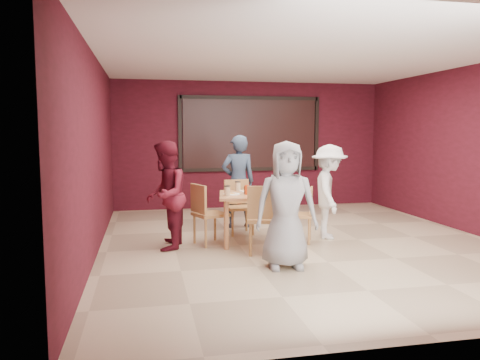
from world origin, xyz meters
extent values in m
plane|color=tan|center=(0.00, 0.00, 0.00)|extent=(7.00, 7.00, 0.00)
cube|color=black|center=(0.00, 3.45, 1.65)|extent=(3.00, 0.02, 1.50)
cube|color=#B6774B|center=(-0.75, 0.12, 0.74)|extent=(1.11, 1.11, 0.04)
cylinder|color=#B6774B|center=(-1.06, 0.56, 0.36)|extent=(0.07, 0.07, 0.72)
cylinder|color=#B6774B|center=(-0.30, 0.43, 0.36)|extent=(0.07, 0.07, 0.72)
cylinder|color=#B6774B|center=(-1.19, -0.20, 0.36)|extent=(0.07, 0.07, 0.72)
cylinder|color=#B6774B|center=(-0.43, -0.33, 0.36)|extent=(0.07, 0.07, 0.72)
cylinder|color=white|center=(-0.75, -0.19, 0.77)|extent=(0.24, 0.24, 0.01)
cone|color=#E8BB51|center=(-0.75, -0.19, 0.78)|extent=(0.22, 0.22, 0.02)
cylinder|color=beige|center=(-0.61, -0.28, 0.83)|extent=(0.09, 0.09, 0.14)
cylinder|color=black|center=(-0.61, -0.28, 0.91)|extent=(0.09, 0.09, 0.01)
cylinder|color=white|center=(-0.75, 0.42, 0.77)|extent=(0.24, 0.24, 0.01)
cone|color=#E8BB51|center=(-0.75, 0.42, 0.78)|extent=(0.22, 0.22, 0.02)
cylinder|color=beige|center=(-0.88, 0.51, 0.83)|extent=(0.09, 0.09, 0.14)
cylinder|color=black|center=(-0.88, 0.51, 0.91)|extent=(0.09, 0.09, 0.01)
cylinder|color=white|center=(-1.05, 0.12, 0.77)|extent=(0.24, 0.24, 0.01)
cone|color=#E8BB51|center=(-1.05, 0.12, 0.78)|extent=(0.22, 0.22, 0.02)
cylinder|color=beige|center=(-1.14, -0.02, 0.83)|extent=(0.09, 0.09, 0.14)
cylinder|color=black|center=(-1.14, -0.02, 0.91)|extent=(0.09, 0.09, 0.01)
cylinder|color=white|center=(-0.44, 0.12, 0.77)|extent=(0.24, 0.24, 0.01)
cone|color=#E8BB51|center=(-0.44, 0.12, 0.78)|extent=(0.22, 0.22, 0.02)
cylinder|color=beige|center=(-0.35, 0.25, 0.83)|extent=(0.09, 0.09, 0.14)
cylinder|color=black|center=(-0.35, 0.25, 0.91)|extent=(0.09, 0.09, 0.01)
cylinder|color=silver|center=(-0.67, 0.09, 0.81)|extent=(0.06, 0.06, 0.10)
cylinder|color=silver|center=(-0.73, 0.04, 0.80)|extent=(0.05, 0.05, 0.08)
cylinder|color=red|center=(-0.83, 0.07, 0.83)|extent=(0.07, 0.07, 0.15)
cube|color=black|center=(-0.79, 0.12, 0.82)|extent=(0.15, 0.11, 0.12)
cube|color=#AF8C44|center=(-0.70, -0.50, 0.48)|extent=(0.57, 0.57, 0.04)
cylinder|color=#AF8C44|center=(-0.47, -0.36, 0.23)|extent=(0.04, 0.04, 0.46)
cylinder|color=#AF8C44|center=(-0.84, -0.27, 0.23)|extent=(0.04, 0.04, 0.46)
cylinder|color=#AF8C44|center=(-0.56, -0.73, 0.23)|extent=(0.04, 0.04, 0.46)
cylinder|color=#AF8C44|center=(-0.93, -0.64, 0.23)|extent=(0.04, 0.04, 0.46)
cube|color=#AF8C44|center=(-0.75, -0.71, 0.75)|extent=(0.47, 0.15, 0.45)
cube|color=#AF8C44|center=(-0.79, 0.78, 0.44)|extent=(0.47, 0.47, 0.04)
cylinder|color=#AF8C44|center=(-0.95, 0.59, 0.21)|extent=(0.04, 0.04, 0.42)
cylinder|color=#AF8C44|center=(-0.60, 0.62, 0.21)|extent=(0.04, 0.04, 0.42)
cylinder|color=#AF8C44|center=(-0.98, 0.94, 0.21)|extent=(0.04, 0.04, 0.42)
cylinder|color=#AF8C44|center=(-0.63, 0.97, 0.21)|extent=(0.04, 0.04, 0.42)
cube|color=#AF8C44|center=(-0.81, 0.97, 0.69)|extent=(0.43, 0.08, 0.41)
cube|color=#AF8C44|center=(-1.37, 0.17, 0.46)|extent=(0.58, 0.58, 0.04)
cylinder|color=#AF8C44|center=(-1.13, 0.07, 0.22)|extent=(0.04, 0.04, 0.44)
cylinder|color=#AF8C44|center=(-1.26, 0.40, 0.22)|extent=(0.04, 0.04, 0.44)
cylinder|color=#AF8C44|center=(-1.47, -0.06, 0.22)|extent=(0.04, 0.04, 0.44)
cylinder|color=#AF8C44|center=(-1.60, 0.27, 0.22)|extent=(0.04, 0.04, 0.44)
cube|color=#AF8C44|center=(-1.56, 0.10, 0.71)|extent=(0.20, 0.43, 0.42)
cube|color=#AF8C44|center=(-0.01, 0.03, 0.42)|extent=(0.53, 0.53, 0.04)
cylinder|color=#AF8C44|center=(-0.11, 0.25, 0.20)|extent=(0.04, 0.04, 0.40)
cylinder|color=#AF8C44|center=(-0.23, -0.06, 0.20)|extent=(0.04, 0.04, 0.40)
cylinder|color=#AF8C44|center=(0.20, 0.13, 0.20)|extent=(0.04, 0.04, 0.40)
cylinder|color=#AF8C44|center=(0.08, -0.18, 0.20)|extent=(0.04, 0.04, 0.40)
cube|color=#AF8C44|center=(0.16, -0.04, 0.65)|extent=(0.19, 0.39, 0.39)
imported|color=gray|center=(-0.61, -1.23, 0.80)|extent=(0.83, 0.60, 1.59)
imported|color=#33435B|center=(-0.71, 1.33, 0.82)|extent=(0.61, 0.41, 1.64)
imported|color=maroon|center=(-2.04, 0.03, 0.79)|extent=(0.73, 0.87, 1.57)
imported|color=white|center=(0.54, 0.20, 0.75)|extent=(0.81, 1.09, 1.50)
camera|label=1|loc=(-2.33, -6.74, 1.71)|focal=35.00mm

